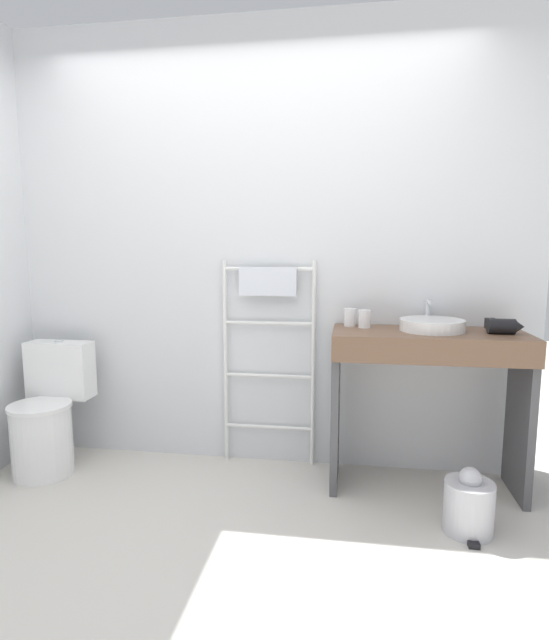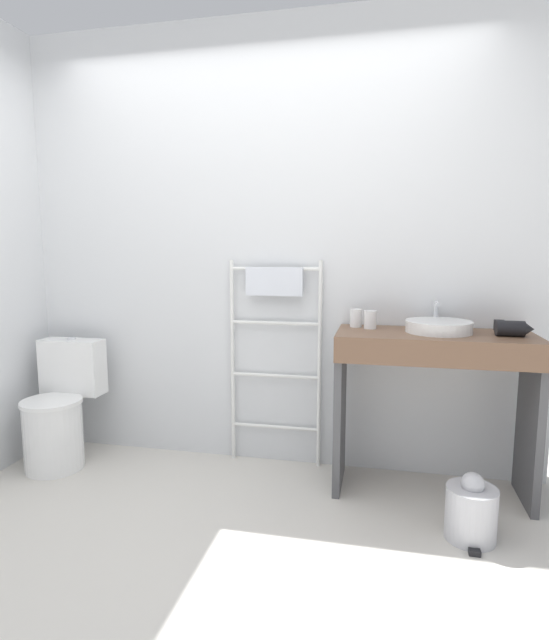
{
  "view_description": "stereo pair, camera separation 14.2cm",
  "coord_description": "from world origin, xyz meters",
  "views": [
    {
      "loc": [
        0.56,
        -1.67,
        1.32
      ],
      "look_at": [
        0.2,
        0.64,
        0.99
      ],
      "focal_mm": 28.0,
      "sensor_mm": 36.0,
      "label": 1
    },
    {
      "loc": [
        0.7,
        -1.64,
        1.32
      ],
      "look_at": [
        0.2,
        0.64,
        0.99
      ],
      "focal_mm": 28.0,
      "sensor_mm": 36.0,
      "label": 2
    }
  ],
  "objects": [
    {
      "name": "faucet",
      "position": [
        0.99,
        1.25,
        0.98
      ],
      "size": [
        0.02,
        0.1,
        0.15
      ],
      "color": "silver",
      "rests_on": "vanity_counter"
    },
    {
      "name": "cup_near_wall",
      "position": [
        0.55,
        1.2,
        0.94
      ],
      "size": [
        0.07,
        0.07,
        0.1
      ],
      "color": "white",
      "rests_on": "vanity_counter"
    },
    {
      "name": "hair_dryer",
      "position": [
        1.34,
        1.06,
        0.93
      ],
      "size": [
        0.18,
        0.17,
        0.08
      ],
      "color": "black",
      "rests_on": "vanity_counter"
    },
    {
      "name": "sink_basin",
      "position": [
        0.99,
        1.1,
        0.92
      ],
      "size": [
        0.34,
        0.34,
        0.06
      ],
      "color": "white",
      "rests_on": "vanity_counter"
    },
    {
      "name": "cup_near_edge",
      "position": [
        0.64,
        1.15,
        0.94
      ],
      "size": [
        0.07,
        0.07,
        0.1
      ],
      "color": "white",
      "rests_on": "vanity_counter"
    },
    {
      "name": "ground_plane",
      "position": [
        0.0,
        0.0,
        0.0
      ],
      "size": [
        12.0,
        12.0,
        0.0
      ],
      "primitive_type": "plane",
      "color": "beige"
    },
    {
      "name": "toilet",
      "position": [
        -1.22,
        0.96,
        0.33
      ],
      "size": [
        0.4,
        0.48,
        0.77
      ],
      "color": "white",
      "rests_on": "ground_plane"
    },
    {
      "name": "wall_back",
      "position": [
        0.0,
        1.36,
        1.33
      ],
      "size": [
        3.28,
        0.12,
        2.65
      ],
      "primitive_type": "cube",
      "color": "silver",
      "rests_on": "ground_plane"
    },
    {
      "name": "towel_radiator",
      "position": [
        0.07,
        1.26,
        0.89
      ],
      "size": [
        0.57,
        0.06,
        1.26
      ],
      "color": "white",
      "rests_on": "ground_plane"
    },
    {
      "name": "trash_bin",
      "position": [
        1.12,
        0.64,
        0.13
      ],
      "size": [
        0.23,
        0.26,
        0.32
      ],
      "color": "#B7B7BC",
      "rests_on": "ground_plane"
    },
    {
      "name": "vanity_counter",
      "position": [
        0.98,
        1.05,
        0.61
      ],
      "size": [
        1.02,
        0.45,
        0.88
      ],
      "color": "brown",
      "rests_on": "ground_plane"
    }
  ]
}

